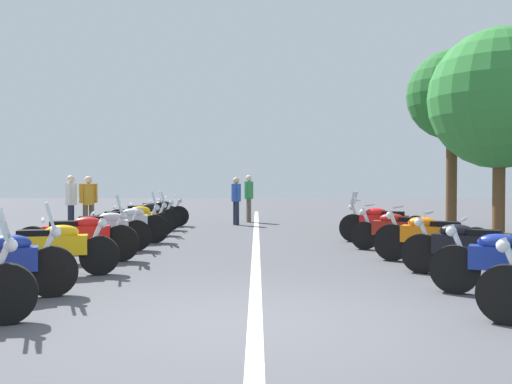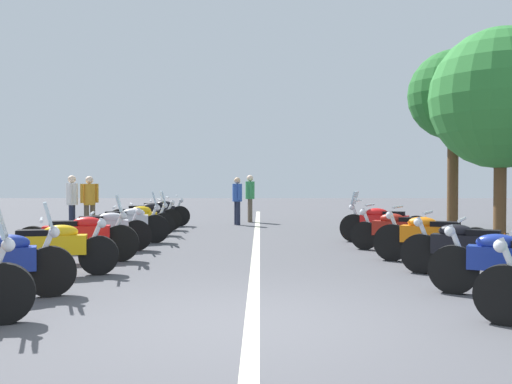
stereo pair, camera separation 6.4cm
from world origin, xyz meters
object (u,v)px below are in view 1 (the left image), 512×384
at_px(traffic_cone_1, 425,228).
at_px(roadside_tree_1, 500,99).
at_px(motorcycle_right_row_3, 432,237).
at_px(bystander_3, 249,195).
at_px(motorcycle_right_row_5, 383,223).
at_px(motorcycle_left_row_6, 135,219).
at_px(bystander_0, 236,197).
at_px(motorcycle_left_row_2, 51,248).
at_px(traffic_cone_2, 504,251).
at_px(roadside_tree_0, 452,96).
at_px(motorcycle_right_row_2, 467,247).
at_px(motorcycle_right_row_4, 400,230).
at_px(motorcycle_left_row_8, 158,212).
at_px(motorcycle_left_row_5, 126,223).
at_px(motorcycle_left_row_3, 79,236).
at_px(motorcycle_left_row_4, 103,230).
at_px(bystander_1, 71,200).
at_px(bystander_2, 88,200).
at_px(motorcycle_left_row_7, 145,215).

bearing_deg(traffic_cone_1, roadside_tree_1, -69.92).
xyz_separation_m(motorcycle_right_row_3, bystander_3, (9.79, 3.41, 0.50)).
distance_m(motorcycle_right_row_5, traffic_cone_1, 1.50).
bearing_deg(motorcycle_right_row_5, motorcycle_left_row_6, 9.99).
bearing_deg(motorcycle_right_row_3, bystander_0, -36.97).
distance_m(motorcycle_left_row_2, motorcycle_right_row_5, 7.68).
bearing_deg(motorcycle_right_row_3, motorcycle_left_row_6, -7.81).
relative_size(traffic_cone_1, traffic_cone_2, 1.00).
xyz_separation_m(traffic_cone_1, roadside_tree_0, (2.75, -1.61, 3.69)).
xyz_separation_m(motorcycle_left_row_6, motorcycle_right_row_2, (-6.12, -6.47, -0.01)).
distance_m(motorcycle_right_row_4, roadside_tree_0, 6.85).
distance_m(motorcycle_left_row_6, bystander_0, 4.59).
relative_size(motorcycle_left_row_2, motorcycle_left_row_8, 1.04).
xyz_separation_m(motorcycle_left_row_5, motorcycle_right_row_3, (-3.12, -6.18, -0.01)).
xyz_separation_m(motorcycle_left_row_8, bystander_0, (0.63, -2.48, 0.46)).
bearing_deg(motorcycle_right_row_4, motorcycle_left_row_2, 53.29).
relative_size(motorcycle_left_row_3, bystander_3, 1.32).
distance_m(motorcycle_left_row_4, traffic_cone_1, 7.80).
height_order(motorcycle_right_row_3, motorcycle_right_row_5, motorcycle_right_row_5).
bearing_deg(traffic_cone_2, motorcycle_left_row_3, 85.06).
bearing_deg(motorcycle_right_row_2, roadside_tree_1, -88.86).
relative_size(motorcycle_right_row_5, traffic_cone_1, 3.26).
height_order(bystander_1, roadside_tree_1, roadside_tree_1).
bearing_deg(motorcycle_left_row_2, motorcycle_left_row_5, 75.63).
distance_m(motorcycle_right_row_2, traffic_cone_1, 5.51).
distance_m(motorcycle_right_row_5, bystander_0, 6.46).
xyz_separation_m(motorcycle_left_row_4, bystander_0, (6.95, -2.50, 0.46)).
distance_m(motorcycle_left_row_8, bystander_0, 2.60).
bearing_deg(bystander_2, motorcycle_right_row_5, -147.00).
distance_m(motorcycle_left_row_5, motorcycle_right_row_2, 7.74).
bearing_deg(traffic_cone_2, motorcycle_left_row_7, 47.27).
bearing_deg(motorcycle_left_row_6, motorcycle_right_row_5, -32.37).
distance_m(motorcycle_left_row_4, bystander_3, 8.70).
height_order(motorcycle_left_row_8, motorcycle_right_row_2, motorcycle_left_row_8).
xyz_separation_m(motorcycle_left_row_6, roadside_tree_1, (0.10, -9.62, 3.16)).
distance_m(motorcycle_left_row_8, motorcycle_right_row_3, 10.11).
xyz_separation_m(motorcycle_right_row_5, bystander_3, (6.55, 3.25, 0.50)).
distance_m(motorcycle_left_row_4, bystander_2, 4.38).
height_order(motorcycle_right_row_5, bystander_0, bystander_0).
bearing_deg(motorcycle_right_row_2, roadside_tree_0, -79.47).
height_order(motorcycle_left_row_7, bystander_3, bystander_3).
height_order(motorcycle_left_row_6, motorcycle_left_row_7, motorcycle_left_row_6).
distance_m(traffic_cone_2, bystander_0, 10.33).
bearing_deg(motorcycle_left_row_4, motorcycle_left_row_7, 75.04).
bearing_deg(traffic_cone_1, motorcycle_left_row_2, 126.25).
distance_m(motorcycle_left_row_2, motorcycle_left_row_5, 4.50).
bearing_deg(motorcycle_left_row_8, bystander_0, 4.15).
height_order(motorcycle_left_row_2, motorcycle_left_row_5, motorcycle_left_row_5).
xyz_separation_m(motorcycle_left_row_7, motorcycle_right_row_5, (-3.13, -6.25, 0.02)).
distance_m(motorcycle_left_row_6, traffic_cone_2, 9.10).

